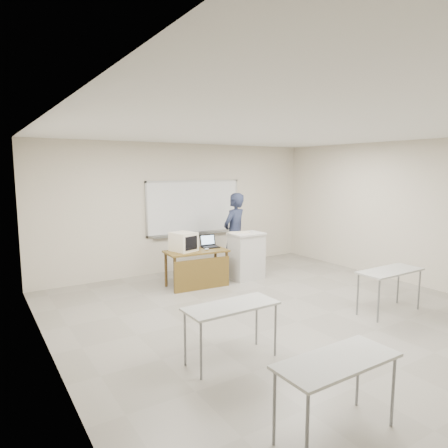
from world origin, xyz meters
TOP-DOWN VIEW (x-y plane):
  - floor at (0.00, 0.00)m, footprint 7.00×8.00m
  - whiteboard at (0.30, 3.97)m, footprint 2.48×0.10m
  - student_desks at (-0.00, -1.35)m, footprint 4.40×2.20m
  - instructor_desk at (-0.40, 2.49)m, footprint 1.26×0.63m
  - podium at (0.80, 2.50)m, footprint 0.73×0.53m
  - crt_monitor at (-0.65, 2.69)m, footprint 0.42×0.47m
  - laptop at (0.00, 2.76)m, footprint 0.35×0.32m
  - mouse at (-0.20, 2.52)m, footprint 0.11×0.08m
  - keyboard at (0.65, 2.58)m, footprint 0.50×0.31m
  - presenter at (0.86, 3.06)m, footprint 0.80×0.66m

SIDE VIEW (x-z plane):
  - floor at x=0.00m, z-range -0.01..0.00m
  - podium at x=0.80m, z-range 0.00..1.02m
  - instructor_desk at x=-0.40m, z-range 0.14..0.89m
  - student_desks at x=0.00m, z-range 0.31..1.04m
  - mouse at x=-0.20m, z-range 0.75..0.79m
  - laptop at x=0.00m, z-range 0.68..0.94m
  - presenter at x=0.86m, z-range 0.00..1.87m
  - crt_monitor at x=-0.65m, z-range 0.74..1.14m
  - keyboard at x=0.65m, z-range 1.02..1.05m
  - whiteboard at x=0.30m, z-range 0.83..2.14m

